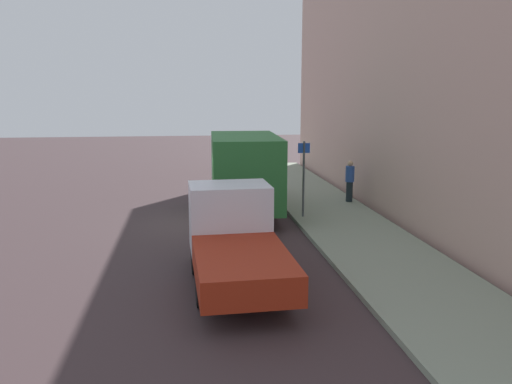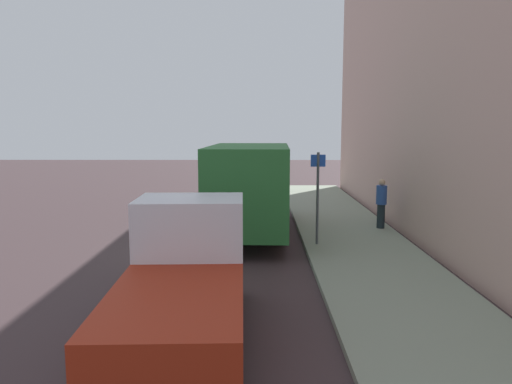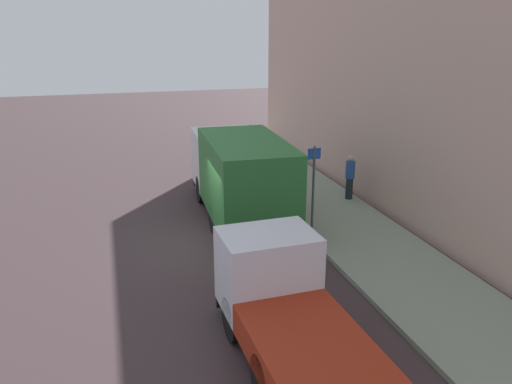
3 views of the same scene
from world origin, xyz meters
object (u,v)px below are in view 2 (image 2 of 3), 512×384
at_px(large_utility_truck, 251,185).
at_px(small_flatbed_truck, 185,273).
at_px(pedestrian_walking, 381,202).
at_px(street_sign_post, 318,191).

height_order(large_utility_truck, small_flatbed_truck, large_utility_truck).
height_order(large_utility_truck, pedestrian_walking, large_utility_truck).
height_order(small_flatbed_truck, street_sign_post, street_sign_post).
distance_m(large_utility_truck, small_flatbed_truck, 7.91).
height_order(small_flatbed_truck, pedestrian_walking, small_flatbed_truck).
bearing_deg(pedestrian_walking, small_flatbed_truck, 113.30).
relative_size(small_flatbed_truck, street_sign_post, 1.82).
xyz_separation_m(small_flatbed_truck, pedestrian_walking, (5.63, 8.33, -0.02)).
height_order(large_utility_truck, street_sign_post, large_utility_truck).
distance_m(pedestrian_walking, street_sign_post, 3.53).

